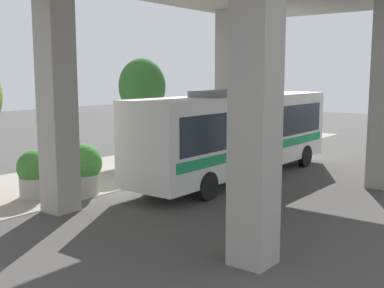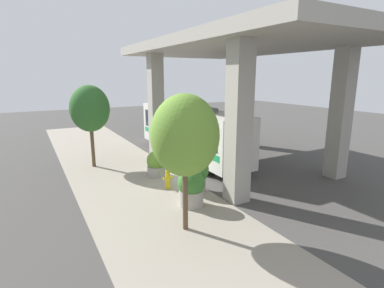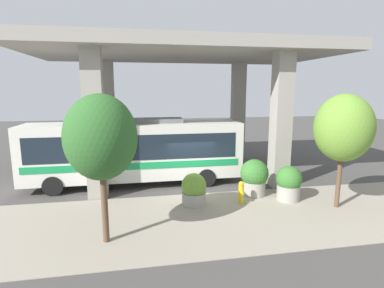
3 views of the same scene
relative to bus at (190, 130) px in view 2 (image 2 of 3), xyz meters
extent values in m
plane|color=#474442|center=(-2.22, -2.92, -1.99)|extent=(80.00, 80.00, 0.00)
cube|color=gray|center=(-5.22, -2.92, -1.98)|extent=(6.00, 40.00, 0.02)
cube|color=#9E998E|center=(-1.72, -7.67, 1.59)|extent=(0.90, 0.90, 7.17)
cube|color=#9E998E|center=(-1.72, 1.83, 1.59)|extent=(0.90, 0.90, 7.17)
cube|color=#9E998E|center=(5.28, -7.67, 1.59)|extent=(0.90, 0.90, 7.17)
cube|color=#9E998E|center=(5.28, 1.83, 1.59)|extent=(0.90, 0.90, 7.17)
cube|color=#9E998E|center=(1.78, -2.92, 5.47)|extent=(9.40, 17.50, 0.60)
cube|color=silver|center=(0.00, 0.01, -0.05)|extent=(2.46, 11.63, 2.99)
cube|color=#19232D|center=(0.00, 0.01, 0.31)|extent=(2.50, 10.70, 1.32)
cube|color=#198C4C|center=(0.00, 0.01, -0.65)|extent=(2.50, 11.04, 0.36)
cube|color=slate|center=(0.00, -1.16, 1.57)|extent=(1.23, 2.91, 0.24)
cylinder|color=black|center=(-1.15, 4.08, -1.49)|extent=(0.28, 1.00, 1.00)
cylinder|color=black|center=(1.15, 4.08, -1.49)|extent=(0.28, 1.00, 1.00)
cylinder|color=black|center=(-1.15, -3.77, -1.49)|extent=(0.28, 1.00, 1.00)
cylinder|color=black|center=(1.15, -3.77, -1.49)|extent=(0.28, 1.00, 1.00)
cylinder|color=gold|center=(-3.87, -4.79, -1.54)|extent=(0.24, 0.24, 0.90)
sphere|color=gold|center=(-3.87, -4.79, -1.02)|extent=(0.23, 0.23, 0.23)
cylinder|color=gold|center=(-4.05, -4.79, -1.41)|extent=(0.14, 0.11, 0.11)
cylinder|color=gold|center=(-3.69, -4.79, -1.41)|extent=(0.14, 0.11, 0.11)
cylinder|color=#9E998E|center=(-3.82, -7.17, -1.62)|extent=(1.07, 1.07, 0.74)
sphere|color=#38722D|center=(-3.82, -7.17, -0.92)|extent=(1.21, 1.21, 1.21)
sphere|color=#993F8C|center=(-3.69, -7.28, -1.10)|extent=(0.37, 0.37, 0.37)
cylinder|color=#9E998E|center=(-3.58, -2.62, -1.70)|extent=(1.09, 1.09, 0.60)
sphere|color=olive|center=(-3.58, -2.62, -1.08)|extent=(1.15, 1.15, 1.15)
sphere|color=#BF334C|center=(-3.45, -2.73, -1.25)|extent=(0.38, 0.38, 0.38)
cylinder|color=#9E998E|center=(-2.88, -5.82, -1.61)|extent=(1.11, 1.11, 0.76)
sphere|color=#38722D|center=(-2.88, -5.82, -0.85)|extent=(1.39, 1.39, 1.39)
sphere|color=orange|center=(-2.74, -5.93, -1.08)|extent=(0.39, 0.39, 0.39)
cylinder|color=brown|center=(-5.03, -8.91, -0.55)|extent=(0.20, 0.20, 2.88)
ellipsoid|color=olive|center=(-5.03, -8.91, 1.62)|extent=(2.44, 2.44, 2.93)
cylinder|color=brown|center=(-6.40, 1.01, -0.50)|extent=(0.22, 0.22, 2.98)
ellipsoid|color=#2D6028|center=(-6.40, 1.01, 1.70)|extent=(2.38, 2.38, 2.86)
camera|label=1|loc=(10.61, -16.82, 2.27)|focal=45.00mm
camera|label=2|loc=(-9.80, -18.04, 3.66)|focal=28.00mm
camera|label=3|loc=(-16.45, -0.21, 3.25)|focal=28.00mm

